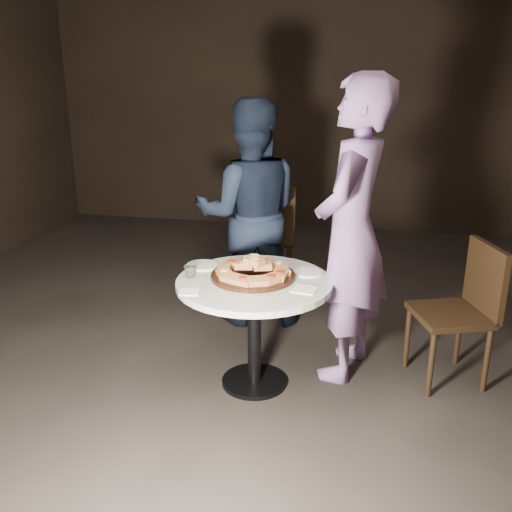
# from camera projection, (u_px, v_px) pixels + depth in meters

# --- Properties ---
(floor) EXTENTS (7.00, 7.00, 0.00)m
(floor) POSITION_uv_depth(u_px,v_px,m) (249.00, 376.00, 3.59)
(floor) COLOR black
(floor) RESTS_ON ground
(table) EXTENTS (0.91, 0.91, 0.68)m
(table) POSITION_uv_depth(u_px,v_px,m) (254.00, 300.00, 3.32)
(table) COLOR black
(table) RESTS_ON ground
(serving_board) EXTENTS (0.61, 0.61, 0.02)m
(serving_board) POSITION_uv_depth(u_px,v_px,m) (253.00, 276.00, 3.32)
(serving_board) COLOR black
(serving_board) RESTS_ON table
(focaccia_pile) EXTENTS (0.44, 0.44, 0.12)m
(focaccia_pile) POSITION_uv_depth(u_px,v_px,m) (253.00, 269.00, 3.31)
(focaccia_pile) COLOR #AC7242
(focaccia_pile) RESTS_ON serving_board
(plate_left) EXTENTS (0.24, 0.24, 0.01)m
(plate_left) POSITION_uv_depth(u_px,v_px,m) (202.00, 265.00, 3.50)
(plate_left) COLOR white
(plate_left) RESTS_ON table
(plate_right) EXTENTS (0.20, 0.20, 0.01)m
(plate_right) POSITION_uv_depth(u_px,v_px,m) (308.00, 272.00, 3.39)
(plate_right) COLOR white
(plate_right) RESTS_ON table
(water_glass) EXTENTS (0.08, 0.08, 0.07)m
(water_glass) POSITION_uv_depth(u_px,v_px,m) (190.00, 271.00, 3.32)
(water_glass) COLOR silver
(water_glass) RESTS_ON table
(napkin_near) EXTENTS (0.13, 0.13, 0.01)m
(napkin_near) POSITION_uv_depth(u_px,v_px,m) (189.00, 292.00, 3.11)
(napkin_near) COLOR white
(napkin_near) RESTS_ON table
(napkin_far) EXTENTS (0.15, 0.15, 0.01)m
(napkin_far) POSITION_uv_depth(u_px,v_px,m) (305.00, 289.00, 3.14)
(napkin_far) COLOR white
(napkin_far) RESTS_ON table
(chair_far) EXTENTS (0.57, 0.58, 0.94)m
(chair_far) POSITION_uv_depth(u_px,v_px,m) (265.00, 233.00, 4.65)
(chair_far) COLOR black
(chair_far) RESTS_ON ground
(chair_right) EXTENTS (0.54, 0.52, 0.87)m
(chair_right) POSITION_uv_depth(u_px,v_px,m) (465.00, 304.00, 3.41)
(chair_right) COLOR black
(chair_right) RESTS_ON ground
(diner_navy) EXTENTS (0.91, 0.78, 1.65)m
(diner_navy) POSITION_uv_depth(u_px,v_px,m) (249.00, 214.00, 4.14)
(diner_navy) COLOR #141E31
(diner_navy) RESTS_ON ground
(diner_teal) EXTENTS (0.58, 0.75, 1.83)m
(diner_teal) POSITION_uv_depth(u_px,v_px,m) (351.00, 232.00, 3.37)
(diner_teal) COLOR #7D649E
(diner_teal) RESTS_ON ground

